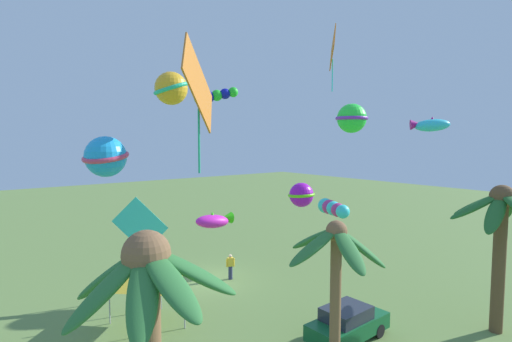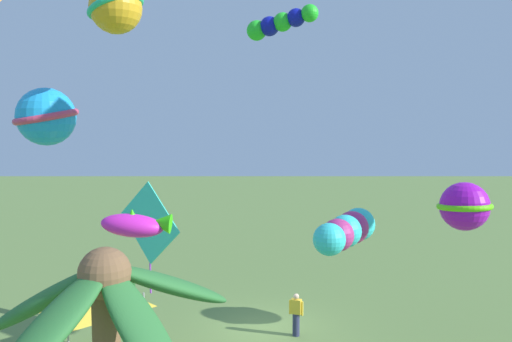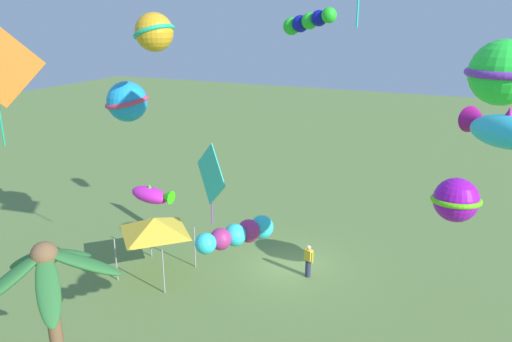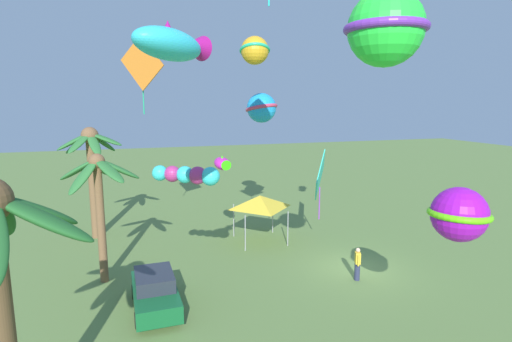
{
  "view_description": "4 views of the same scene",
  "coord_description": "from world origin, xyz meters",
  "px_view_note": "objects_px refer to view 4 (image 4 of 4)",
  "views": [
    {
      "loc": [
        12.23,
        20.31,
        8.72
      ],
      "look_at": [
        -0.39,
        4.15,
        7.1
      ],
      "focal_mm": 27.16,
      "sensor_mm": 36.0,
      "label": 1
    },
    {
      "loc": [
        0.34,
        18.65,
        7.69
      ],
      "look_at": [
        0.35,
        3.77,
        6.39
      ],
      "focal_mm": 35.5,
      "sensor_mm": 36.0,
      "label": 2
    },
    {
      "loc": [
        -7.43,
        20.17,
        11.67
      ],
      "look_at": [
        -0.44,
        4.93,
        6.35
      ],
      "focal_mm": 34.39,
      "sensor_mm": 36.0,
      "label": 3
    },
    {
      "loc": [
        -16.78,
        10.61,
        8.34
      ],
      "look_at": [
        -0.97,
        5.57,
        5.5
      ],
      "focal_mm": 28.17,
      "sensor_mm": 36.0,
      "label": 4
    }
  ],
  "objects_px": {
    "kite_diamond_0": "(142,64)",
    "kite_tube_7": "(373,32)",
    "parked_car_0": "(155,291)",
    "kite_ball_3": "(386,29)",
    "palm_tree_2": "(91,157)",
    "kite_diamond_1": "(320,176)",
    "kite_ball_8": "(262,108)",
    "spectator_0": "(357,264)",
    "festival_tent": "(260,202)",
    "palm_tree_0": "(99,185)",
    "kite_ball_2": "(255,50)",
    "kite_tube_10": "(188,175)",
    "kite_ball_5": "(459,214)",
    "kite_fish_4": "(223,163)",
    "kite_fish_6": "(172,44)"
  },
  "relations": [
    {
      "from": "kite_diamond_0",
      "to": "kite_ball_3",
      "type": "xyz_separation_m",
      "value": [
        -14.14,
        -5.28,
        -0.26
      ]
    },
    {
      "from": "spectator_0",
      "to": "festival_tent",
      "type": "xyz_separation_m",
      "value": [
        6.58,
        2.7,
        1.65
      ]
    },
    {
      "from": "spectator_0",
      "to": "kite_ball_2",
      "type": "bearing_deg",
      "value": 31.64
    },
    {
      "from": "kite_ball_3",
      "to": "kite_tube_10",
      "type": "distance_m",
      "value": 8.84
    },
    {
      "from": "spectator_0",
      "to": "kite_ball_3",
      "type": "height_order",
      "value": "kite_ball_3"
    },
    {
      "from": "parked_car_0",
      "to": "kite_diamond_0",
      "type": "height_order",
      "value": "kite_diamond_0"
    },
    {
      "from": "kite_diamond_0",
      "to": "kite_ball_5",
      "type": "xyz_separation_m",
      "value": [
        -13.3,
        -8.92,
        -5.52
      ]
    },
    {
      "from": "palm_tree_2",
      "to": "kite_tube_10",
      "type": "height_order",
      "value": "palm_tree_2"
    },
    {
      "from": "parked_car_0",
      "to": "kite_ball_3",
      "type": "relative_size",
      "value": 1.39
    },
    {
      "from": "kite_tube_10",
      "to": "kite_ball_8",
      "type": "bearing_deg",
      "value": -34.41
    },
    {
      "from": "kite_diamond_0",
      "to": "kite_ball_2",
      "type": "distance_m",
      "value": 6.11
    },
    {
      "from": "kite_ball_5",
      "to": "kite_ball_2",
      "type": "bearing_deg",
      "value": 15.39
    },
    {
      "from": "festival_tent",
      "to": "kite_ball_3",
      "type": "relative_size",
      "value": 1.01
    },
    {
      "from": "kite_tube_10",
      "to": "spectator_0",
      "type": "bearing_deg",
      "value": -87.23
    },
    {
      "from": "kite_ball_5",
      "to": "kite_ball_8",
      "type": "bearing_deg",
      "value": 7.68
    },
    {
      "from": "parked_car_0",
      "to": "kite_ball_8",
      "type": "relative_size",
      "value": 1.42
    },
    {
      "from": "kite_diamond_1",
      "to": "kite_ball_5",
      "type": "relative_size",
      "value": 1.62
    },
    {
      "from": "kite_diamond_0",
      "to": "kite_ball_3",
      "type": "distance_m",
      "value": 15.1
    },
    {
      "from": "parked_car_0",
      "to": "kite_tube_10",
      "type": "relative_size",
      "value": 1.59
    },
    {
      "from": "kite_ball_8",
      "to": "palm_tree_2",
      "type": "bearing_deg",
      "value": 77.39
    },
    {
      "from": "kite_ball_5",
      "to": "kite_fish_6",
      "type": "distance_m",
      "value": 10.02
    },
    {
      "from": "festival_tent",
      "to": "kite_tube_10",
      "type": "height_order",
      "value": "kite_tube_10"
    },
    {
      "from": "kite_diamond_0",
      "to": "kite_ball_2",
      "type": "xyz_separation_m",
      "value": [
        -1.88,
        -5.77,
        0.68
      ]
    },
    {
      "from": "kite_fish_4",
      "to": "spectator_0",
      "type": "bearing_deg",
      "value": -129.7
    },
    {
      "from": "palm_tree_0",
      "to": "kite_ball_5",
      "type": "height_order",
      "value": "palm_tree_0"
    },
    {
      "from": "festival_tent",
      "to": "kite_ball_8",
      "type": "relative_size",
      "value": 1.03
    },
    {
      "from": "kite_ball_5",
      "to": "kite_tube_10",
      "type": "xyz_separation_m",
      "value": [
        5.58,
        7.68,
        0.72
      ]
    },
    {
      "from": "kite_tube_7",
      "to": "kite_fish_6",
      "type": "bearing_deg",
      "value": 127.37
    },
    {
      "from": "palm_tree_2",
      "to": "parked_car_0",
      "type": "bearing_deg",
      "value": -163.89
    },
    {
      "from": "kite_ball_5",
      "to": "kite_ball_3",
      "type": "bearing_deg",
      "value": 102.99
    },
    {
      "from": "kite_ball_8",
      "to": "kite_tube_10",
      "type": "relative_size",
      "value": 1.12
    },
    {
      "from": "kite_diamond_0",
      "to": "kite_fish_4",
      "type": "xyz_separation_m",
      "value": [
        -2.83,
        -3.71,
        -5.17
      ]
    },
    {
      "from": "kite_diamond_1",
      "to": "parked_car_0",
      "type": "bearing_deg",
      "value": 118.09
    },
    {
      "from": "parked_car_0",
      "to": "kite_diamond_0",
      "type": "bearing_deg",
      "value": -1.42
    },
    {
      "from": "parked_car_0",
      "to": "kite_fish_4",
      "type": "xyz_separation_m",
      "value": [
        4.36,
        -3.89,
        4.47
      ]
    },
    {
      "from": "kite_diamond_0",
      "to": "kite_tube_7",
      "type": "relative_size",
      "value": 1.66
    },
    {
      "from": "kite_fish_4",
      "to": "kite_tube_7",
      "type": "relative_size",
      "value": 0.72
    },
    {
      "from": "spectator_0",
      "to": "kite_ball_3",
      "type": "relative_size",
      "value": 0.56
    },
    {
      "from": "kite_ball_2",
      "to": "spectator_0",
      "type": "bearing_deg",
      "value": -148.36
    },
    {
      "from": "spectator_0",
      "to": "kite_diamond_0",
      "type": "xyz_separation_m",
      "value": [
        7.34,
        9.14,
        9.57
      ]
    },
    {
      "from": "kite_diamond_1",
      "to": "kite_ball_8",
      "type": "distance_m",
      "value": 5.5
    },
    {
      "from": "palm_tree_0",
      "to": "kite_tube_7",
      "type": "relative_size",
      "value": 2.38
    },
    {
      "from": "kite_diamond_0",
      "to": "kite_tube_10",
      "type": "xyz_separation_m",
      "value": [
        -7.72,
        -1.24,
        -4.8
      ]
    },
    {
      "from": "palm_tree_2",
      "to": "kite_ball_3",
      "type": "xyz_separation_m",
      "value": [
        -17.14,
        -8.4,
        5.07
      ]
    },
    {
      "from": "kite_diamond_1",
      "to": "spectator_0",
      "type": "bearing_deg",
      "value": 172.73
    },
    {
      "from": "kite_tube_7",
      "to": "kite_diamond_0",
      "type": "bearing_deg",
      "value": 55.64
    },
    {
      "from": "palm_tree_0",
      "to": "kite_ball_2",
      "type": "height_order",
      "value": "kite_ball_2"
    },
    {
      "from": "palm_tree_0",
      "to": "kite_diamond_0",
      "type": "distance_m",
      "value": 7.28
    },
    {
      "from": "palm_tree_2",
      "to": "kite_diamond_1",
      "type": "height_order",
      "value": "palm_tree_2"
    },
    {
      "from": "kite_diamond_1",
      "to": "kite_tube_10",
      "type": "height_order",
      "value": "kite_tube_10"
    }
  ]
}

